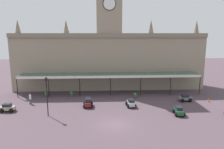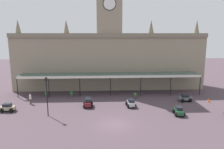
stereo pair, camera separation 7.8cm
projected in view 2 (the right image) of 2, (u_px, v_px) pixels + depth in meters
name	position (u px, v px, depth m)	size (l,w,h in m)	color
ground_plane	(115.00, 124.00, 26.58)	(140.00, 140.00, 0.00)	#4F3E47
station_building	(109.00, 56.00, 43.71)	(37.64, 5.80, 20.78)	gray
entrance_canopy	(110.00, 75.00, 39.24)	(32.91, 3.26, 3.84)	#38564C
car_beige_sedan	(8.00, 108.00, 30.93)	(2.05, 1.53, 1.19)	tan
car_silver_sedan	(131.00, 104.00, 32.96)	(1.62, 2.11, 1.19)	#B2B5BA
car_grey_sedan	(185.00, 98.00, 35.51)	(2.11, 1.62, 1.19)	slate
car_maroon_estate	(88.00, 103.00, 33.02)	(1.59, 2.28, 1.27)	maroon
car_green_sedan	(179.00, 111.00, 29.62)	(1.64, 2.12, 1.19)	#1E512D
pedestrian_near_entrance	(30.00, 99.00, 34.10)	(0.34, 0.34, 1.67)	brown
victorian_lamppost	(47.00, 92.00, 28.74)	(0.30, 0.30, 5.46)	black
traffic_cone	(209.00, 100.00, 35.19)	(0.40, 0.40, 0.66)	orange
planter_by_canopy	(46.00, 94.00, 37.94)	(0.60, 0.60, 0.96)	#47423D
planter_near_kerb	(72.00, 94.00, 38.19)	(0.60, 0.60, 0.96)	#47423D
planter_forecourt_centre	(135.00, 95.00, 37.32)	(0.60, 0.60, 0.96)	#47423D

